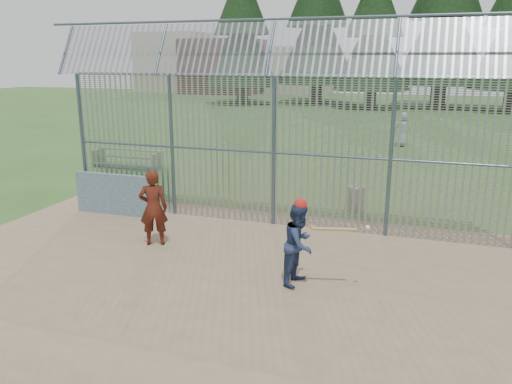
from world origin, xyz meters
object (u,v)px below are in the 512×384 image
(trash_can, at_px, (356,198))
(bleacher, at_px, (128,158))
(batter, at_px, (299,244))
(dugout_wall, at_px, (115,194))
(onlooker, at_px, (153,208))

(trash_can, bearing_deg, bleacher, 161.73)
(trash_can, bearing_deg, batter, -94.67)
(dugout_wall, xyz_separation_m, onlooker, (2.30, -1.81, 0.33))
(dugout_wall, xyz_separation_m, trash_can, (6.59, 2.60, -0.24))
(onlooker, distance_m, trash_can, 6.17)
(dugout_wall, bearing_deg, trash_can, 21.58)
(onlooker, distance_m, bleacher, 9.50)
(dugout_wall, distance_m, onlooker, 2.94)
(dugout_wall, bearing_deg, bleacher, 119.25)
(onlooker, bearing_deg, trash_can, -157.84)
(bleacher, bearing_deg, dugout_wall, -60.75)
(batter, bearing_deg, trash_can, 5.86)
(onlooker, relative_size, trash_can, 2.26)
(batter, distance_m, onlooker, 3.97)
(onlooker, bearing_deg, batter, 141.43)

